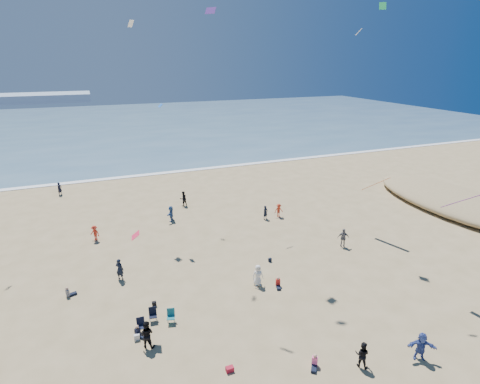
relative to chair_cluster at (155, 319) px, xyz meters
name	(u,v)px	position (x,y,z in m)	size (l,w,h in m)	color
ocean	(115,125)	(3.55, 85.54, -0.47)	(220.00, 100.00, 0.06)	#476B84
surf_line	(140,176)	(3.55, 35.54, -0.46)	(220.00, 1.20, 0.08)	white
standing_flyers	(218,252)	(6.63, 6.64, 0.37)	(28.12, 40.36, 1.86)	black
seated_group	(231,331)	(4.39, -2.88, -0.08)	(17.39, 20.28, 0.84)	white
chair_cluster	(155,319)	(0.00, 0.00, 0.00)	(2.68, 1.44, 1.00)	black
white_tote	(137,337)	(-1.34, -0.94, -0.30)	(0.35, 0.20, 0.40)	silver
black_backpack	(154,304)	(0.27, 2.14, -0.31)	(0.30, 0.22, 0.38)	black
cooler	(230,369)	(3.31, -5.52, -0.35)	(0.45, 0.30, 0.30)	#A9182C
navy_bag	(270,260)	(10.88, 4.78, -0.33)	(0.28, 0.18, 0.34)	black
kites_aloft	(330,105)	(14.07, 2.13, 13.32)	(39.73, 39.32, 28.32)	red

